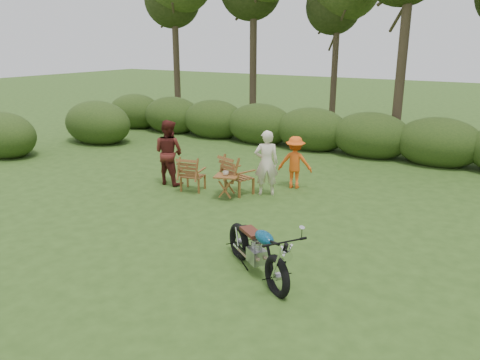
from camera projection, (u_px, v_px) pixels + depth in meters
The scene contains 10 objects.
ground at pixel (208, 268), 7.55m from camera, with size 80.00×80.00×0.00m, color #2C4818.
tree_line at pixel (403, 31), 14.19m from camera, with size 22.52×11.62×8.14m.
motorcycle at pixel (256, 273), 7.39m from camera, with size 1.86×0.71×1.06m, color #0C6B9F, non-canonical shape.
lawn_chair_right at pixel (239, 193), 11.24m from camera, with size 0.65×0.65×0.95m, color brown, non-canonical shape.
lawn_chair_left at pixel (193, 190), 11.49m from camera, with size 0.59×0.59×0.86m, color brown, non-canonical shape.
side_table at pixel (227, 187), 10.78m from camera, with size 0.55×0.46×0.57m, color brown, non-canonical shape.
cup at pixel (226, 173), 10.68m from camera, with size 0.13×0.13×0.10m, color beige.
adult_a at pixel (266, 194), 11.16m from camera, with size 0.57×0.37×1.55m, color beige.
adult_b at pixel (170, 184), 12.00m from camera, with size 0.80×0.62×1.65m, color #541C18.
child at pixel (294, 187), 11.68m from camera, with size 0.84×0.48×1.30m, color #F05916.
Camera 1 is at (3.98, -5.57, 3.53)m, focal length 35.00 mm.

